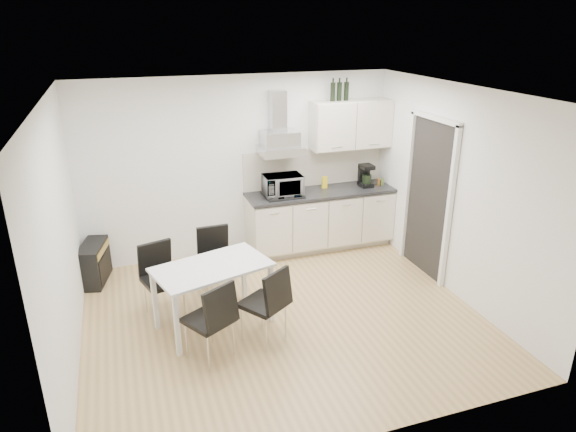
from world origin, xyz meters
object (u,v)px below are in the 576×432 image
at_px(kitchenette, 322,195).
at_px(chair_near_left, 209,320).
at_px(chair_far_right, 217,263).
at_px(floor_speaker, 215,248).
at_px(dining_table, 212,274).
at_px(guitar_amp, 94,263).
at_px(chair_far_left, 163,282).
at_px(chair_near_right, 263,304).

height_order(kitchenette, chair_near_left, kitchenette).
bearing_deg(chair_far_right, floor_speaker, -100.26).
relative_size(dining_table, guitar_amp, 2.02).
height_order(chair_far_left, floor_speaker, chair_far_left).
relative_size(kitchenette, chair_far_right, 2.86).
bearing_deg(chair_near_right, kitchenette, 19.84).
bearing_deg(chair_near_right, floor_speaker, 58.34).
relative_size(chair_far_left, chair_far_right, 1.00).
relative_size(chair_near_left, guitar_amp, 1.27).
xyz_separation_m(chair_far_left, chair_far_right, (0.69, 0.27, 0.00)).
bearing_deg(kitchenette, chair_far_right, -151.82).
height_order(kitchenette, chair_near_right, kitchenette).
height_order(kitchenette, chair_far_left, kitchenette).
bearing_deg(dining_table, floor_speaker, 62.69).
xyz_separation_m(kitchenette, chair_near_left, (-2.14, -2.22, -0.39)).
relative_size(dining_table, chair_near_right, 1.59).
height_order(chair_far_right, chair_near_right, same).
height_order(chair_near_left, chair_near_right, same).
bearing_deg(chair_near_right, chair_far_left, 104.15).
bearing_deg(chair_far_left, chair_near_right, 121.77).
xyz_separation_m(kitchenette, chair_near_right, (-1.52, -2.09, -0.39)).
bearing_deg(floor_speaker, kitchenette, -10.34).
distance_m(chair_near_left, guitar_amp, 2.42).
distance_m(chair_far_right, chair_near_right, 1.16).
height_order(kitchenette, floor_speaker, kitchenette).
bearing_deg(kitchenette, chair_near_left, -133.96).
bearing_deg(chair_far_left, chair_near_left, 93.22).
distance_m(guitar_amp, floor_speaker, 1.68).
relative_size(chair_near_right, floor_speaker, 3.14).
distance_m(dining_table, floor_speaker, 1.90).
relative_size(chair_far_right, floor_speaker, 3.14).
relative_size(chair_far_left, floor_speaker, 3.14).
xyz_separation_m(chair_far_right, chair_near_right, (0.28, -1.13, 0.00)).
bearing_deg(chair_near_left, dining_table, 44.47).
height_order(dining_table, chair_far_left, chair_far_left).
bearing_deg(chair_near_left, chair_far_right, 44.63).
xyz_separation_m(kitchenette, guitar_amp, (-3.28, -0.08, -0.56)).
height_order(guitar_amp, floor_speaker, guitar_amp).
bearing_deg(chair_far_right, kitchenette, -152.99).
distance_m(chair_far_left, chair_near_right, 1.29).
relative_size(kitchenette, chair_far_left, 2.86).
xyz_separation_m(chair_far_left, floor_speaker, (0.87, 1.40, -0.30)).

